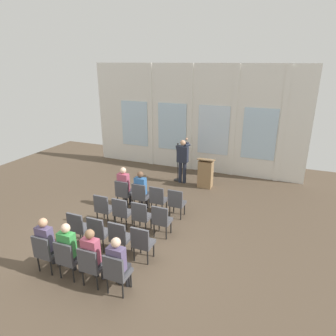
# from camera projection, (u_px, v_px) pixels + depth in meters

# --- Properties ---
(ground_plane) EXTENTS (16.65, 16.65, 0.00)m
(ground_plane) POSITION_uv_depth(u_px,v_px,m) (116.00, 246.00, 7.79)
(ground_plane) COLOR brown
(rear_partition) EXTENTS (9.21, 0.14, 4.48)m
(rear_partition) POSITION_uv_depth(u_px,v_px,m) (194.00, 120.00, 12.60)
(rear_partition) COLOR silver
(rear_partition) RESTS_ON ground
(speaker) EXTENTS (0.50, 0.69, 1.73)m
(speaker) POSITION_uv_depth(u_px,v_px,m) (183.00, 158.00, 11.54)
(speaker) COLOR #232838
(speaker) RESTS_ON ground
(mic_stand) EXTENTS (0.28, 0.28, 1.55)m
(mic_stand) POSITION_uv_depth(u_px,v_px,m) (178.00, 172.00, 11.97)
(mic_stand) COLOR black
(mic_stand) RESTS_ON ground
(lectern) EXTENTS (0.60, 0.48, 1.16)m
(lectern) POSITION_uv_depth(u_px,v_px,m) (206.00, 173.00, 11.27)
(lectern) COLOR #93724C
(lectern) RESTS_ON ground
(chair_r0_c0) EXTENTS (0.46, 0.44, 0.94)m
(chair_r0_c0) POSITION_uv_depth(u_px,v_px,m) (123.00, 192.00, 9.70)
(chair_r0_c0) COLOR black
(chair_r0_c0) RESTS_ON ground
(audience_r0_c0) EXTENTS (0.36, 0.39, 1.37)m
(audience_r0_c0) POSITION_uv_depth(u_px,v_px,m) (124.00, 185.00, 9.69)
(audience_r0_c0) COLOR #2D2D33
(audience_r0_c0) RESTS_ON ground
(chair_r0_c1) EXTENTS (0.46, 0.44, 0.94)m
(chair_r0_c1) POSITION_uv_depth(u_px,v_px,m) (140.00, 195.00, 9.48)
(chair_r0_c1) COLOR black
(chair_r0_c1) RESTS_ON ground
(audience_r0_c1) EXTENTS (0.36, 0.39, 1.32)m
(audience_r0_c1) POSITION_uv_depth(u_px,v_px,m) (141.00, 188.00, 9.49)
(audience_r0_c1) COLOR #2D2D33
(audience_r0_c1) RESTS_ON ground
(chair_r0_c2) EXTENTS (0.46, 0.44, 0.94)m
(chair_r0_c2) POSITION_uv_depth(u_px,v_px,m) (158.00, 198.00, 9.26)
(chair_r0_c2) COLOR black
(chair_r0_c2) RESTS_ON ground
(chair_r0_c3) EXTENTS (0.46, 0.44, 0.94)m
(chair_r0_c3) POSITION_uv_depth(u_px,v_px,m) (176.00, 202.00, 9.05)
(chair_r0_c3) COLOR black
(chair_r0_c3) RESTS_ON ground
(chair_r1_c0) EXTENTS (0.46, 0.44, 0.94)m
(chair_r1_c0) POSITION_uv_depth(u_px,v_px,m) (104.00, 207.00, 8.70)
(chair_r1_c0) COLOR black
(chair_r1_c0) RESTS_ON ground
(chair_r1_c1) EXTENTS (0.46, 0.44, 0.94)m
(chair_r1_c1) POSITION_uv_depth(u_px,v_px,m) (122.00, 211.00, 8.48)
(chair_r1_c1) COLOR black
(chair_r1_c1) RESTS_ON ground
(chair_r1_c2) EXTENTS (0.46, 0.44, 0.94)m
(chair_r1_c2) POSITION_uv_depth(u_px,v_px,m) (141.00, 215.00, 8.26)
(chair_r1_c2) COLOR black
(chair_r1_c2) RESTS_ON ground
(chair_r1_c3) EXTENTS (0.46, 0.44, 0.94)m
(chair_r1_c3) POSITION_uv_depth(u_px,v_px,m) (161.00, 219.00, 8.05)
(chair_r1_c3) COLOR black
(chair_r1_c3) RESTS_ON ground
(chair_r2_c0) EXTENTS (0.46, 0.44, 0.94)m
(chair_r2_c0) POSITION_uv_depth(u_px,v_px,m) (78.00, 226.00, 7.70)
(chair_r2_c0) COLOR black
(chair_r2_c0) RESTS_ON ground
(chair_r2_c1) EXTENTS (0.46, 0.44, 0.94)m
(chair_r2_c1) POSITION_uv_depth(u_px,v_px,m) (98.00, 231.00, 7.48)
(chair_r2_c1) COLOR black
(chair_r2_c1) RESTS_ON ground
(chair_r2_c2) EXTENTS (0.46, 0.44, 0.94)m
(chair_r2_c2) POSITION_uv_depth(u_px,v_px,m) (120.00, 236.00, 7.26)
(chair_r2_c2) COLOR black
(chair_r2_c2) RESTS_ON ground
(chair_r2_c3) EXTENTS (0.46, 0.44, 0.94)m
(chair_r2_c3) POSITION_uv_depth(u_px,v_px,m) (142.00, 242.00, 7.05)
(chair_r2_c3) COLOR black
(chair_r2_c3) RESTS_ON ground
(chair_r3_c0) EXTENTS (0.46, 0.44, 0.94)m
(chair_r3_c0) POSITION_uv_depth(u_px,v_px,m) (46.00, 251.00, 6.70)
(chair_r3_c0) COLOR black
(chair_r3_c0) RESTS_ON ground
(audience_r3_c0) EXTENTS (0.36, 0.39, 1.33)m
(audience_r3_c0) POSITION_uv_depth(u_px,v_px,m) (47.00, 241.00, 6.70)
(audience_r3_c0) COLOR #2D2D33
(audience_r3_c0) RESTS_ON ground
(chair_r3_c1) EXTENTS (0.46, 0.44, 0.94)m
(chair_r3_c1) POSITION_uv_depth(u_px,v_px,m) (68.00, 257.00, 6.48)
(chair_r3_c1) COLOR black
(chair_r3_c1) RESTS_ON ground
(audience_r3_c1) EXTENTS (0.36, 0.39, 1.33)m
(audience_r3_c1) POSITION_uv_depth(u_px,v_px,m) (69.00, 247.00, 6.48)
(audience_r3_c1) COLOR #2D2D33
(audience_r3_c1) RESTS_ON ground
(chair_r3_c2) EXTENTS (0.46, 0.44, 0.94)m
(chair_r3_c2) POSITION_uv_depth(u_px,v_px,m) (91.00, 264.00, 6.26)
(chair_r3_c2) COLOR black
(chair_r3_c2) RESTS_ON ground
(audience_r3_c2) EXTENTS (0.36, 0.39, 1.34)m
(audience_r3_c2) POSITION_uv_depth(u_px,v_px,m) (93.00, 254.00, 6.26)
(audience_r3_c2) COLOR #2D2D33
(audience_r3_c2) RESTS_ON ground
(chair_r3_c3) EXTENTS (0.46, 0.44, 0.94)m
(chair_r3_c3) POSITION_uv_depth(u_px,v_px,m) (116.00, 271.00, 6.05)
(chair_r3_c3) COLOR black
(chair_r3_c3) RESTS_ON ground
(audience_r3_c3) EXTENTS (0.36, 0.39, 1.29)m
(audience_r3_c3) POSITION_uv_depth(u_px,v_px,m) (118.00, 261.00, 6.06)
(audience_r3_c3) COLOR #2D2D33
(audience_r3_c3) RESTS_ON ground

